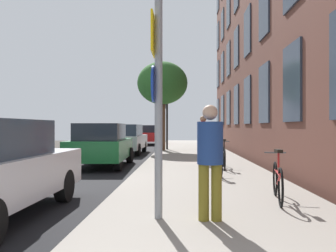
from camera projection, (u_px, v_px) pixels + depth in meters
The scene contains 17 objects.
ground_plane at pixel (121, 159), 16.19m from camera, with size 41.80×41.80×0.00m, color #332D28.
road_asphalt at pixel (77, 158), 16.27m from camera, with size 7.00×38.00×0.01m, color black.
sidewalk at pixel (195, 158), 16.06m from camera, with size 4.20×38.00×0.12m, color gray.
sign_post at pixel (157, 91), 5.24m from camera, with size 0.16×0.60×3.45m.
traffic_light at pixel (165, 112), 21.09m from camera, with size 0.43×0.24×3.35m.
tree_near at pixel (162, 84), 20.41m from camera, with size 2.98×2.98×5.25m.
bicycle_0 at pixel (278, 181), 6.43m from camera, with size 0.47×1.71×0.98m.
bicycle_1 at pixel (217, 164), 9.65m from camera, with size 0.42×1.64×0.91m.
bicycle_2 at pixel (224, 157), 11.47m from camera, with size 0.42×1.76×0.99m.
bicycle_3 at pixel (205, 152), 13.90m from camera, with size 0.54×1.57×0.91m.
bicycle_4 at pixel (206, 150), 15.36m from camera, with size 0.42×1.61×0.93m.
bicycle_5 at pixel (205, 147), 17.43m from camera, with size 0.55×1.68×0.95m.
pedestrian_0 at pixel (210, 154), 5.10m from camera, with size 0.51×0.51×1.72m.
pedestrian_1 at pixel (203, 136), 12.90m from camera, with size 0.56×0.56×1.80m.
car_1 at pixel (102, 144), 12.91m from camera, with size 2.02×4.20×1.62m.
car_2 at pixel (126, 139), 18.97m from camera, with size 1.89×4.51×1.62m.
car_3 at pixel (150, 135), 29.00m from camera, with size 1.89×4.14×1.62m.
Camera 1 is at (0.46, -1.10, 1.51)m, focal length 36.83 mm.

